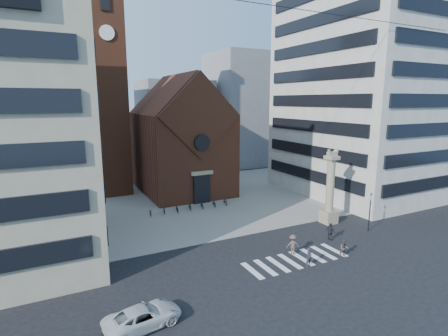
{
  "coord_description": "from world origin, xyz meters",
  "views": [
    {
      "loc": [
        -18.35,
        -26.05,
        14.02
      ],
      "look_at": [
        -1.09,
        8.0,
        6.62
      ],
      "focal_mm": 28.0,
      "sensor_mm": 36.0,
      "label": 1
    }
  ],
  "objects_px": {
    "traffic_light": "(370,211)",
    "white_car": "(143,317)",
    "pedestrian_1": "(344,248)",
    "lion_column": "(330,194)",
    "scooter_0": "(151,212)",
    "pedestrian_0": "(309,257)",
    "pedestrian_2": "(330,232)"
  },
  "relations": [
    {
      "from": "pedestrian_1",
      "to": "pedestrian_0",
      "type": "bearing_deg",
      "value": -148.28
    },
    {
      "from": "lion_column",
      "to": "pedestrian_1",
      "type": "xyz_separation_m",
      "value": [
        -5.18,
        -7.46,
        -2.65
      ]
    },
    {
      "from": "traffic_light",
      "to": "pedestrian_0",
      "type": "bearing_deg",
      "value": -162.78
    },
    {
      "from": "lion_column",
      "to": "pedestrian_2",
      "type": "xyz_separation_m",
      "value": [
        -3.48,
        -3.97,
        -2.56
      ]
    },
    {
      "from": "white_car",
      "to": "pedestrian_2",
      "type": "relative_size",
      "value": 2.75
    },
    {
      "from": "white_car",
      "to": "pedestrian_1",
      "type": "xyz_separation_m",
      "value": [
        18.8,
        1.73,
        0.12
      ]
    },
    {
      "from": "lion_column",
      "to": "traffic_light",
      "type": "bearing_deg",
      "value": -63.54
    },
    {
      "from": "scooter_0",
      "to": "pedestrian_2",
      "type": "bearing_deg",
      "value": -36.54
    },
    {
      "from": "lion_column",
      "to": "pedestrian_2",
      "type": "height_order",
      "value": "lion_column"
    },
    {
      "from": "traffic_light",
      "to": "white_car",
      "type": "relative_size",
      "value": 0.87
    },
    {
      "from": "traffic_light",
      "to": "pedestrian_1",
      "type": "relative_size",
      "value": 2.66
    },
    {
      "from": "lion_column",
      "to": "white_car",
      "type": "height_order",
      "value": "lion_column"
    },
    {
      "from": "white_car",
      "to": "lion_column",
      "type": "bearing_deg",
      "value": -79.09
    },
    {
      "from": "scooter_0",
      "to": "white_car",
      "type": "bearing_deg",
      "value": -95.47
    },
    {
      "from": "pedestrian_0",
      "to": "pedestrian_1",
      "type": "height_order",
      "value": "pedestrian_0"
    },
    {
      "from": "traffic_light",
      "to": "white_car",
      "type": "height_order",
      "value": "traffic_light"
    },
    {
      "from": "pedestrian_1",
      "to": "traffic_light",
      "type": "bearing_deg",
      "value": 57.01
    },
    {
      "from": "white_car",
      "to": "scooter_0",
      "type": "bearing_deg",
      "value": -26.43
    },
    {
      "from": "pedestrian_2",
      "to": "white_car",
      "type": "bearing_deg",
      "value": 90.86
    },
    {
      "from": "pedestrian_2",
      "to": "scooter_0",
      "type": "distance_m",
      "value": 21.25
    },
    {
      "from": "traffic_light",
      "to": "pedestrian_0",
      "type": "relative_size",
      "value": 2.62
    },
    {
      "from": "lion_column",
      "to": "pedestrian_1",
      "type": "relative_size",
      "value": 5.36
    },
    {
      "from": "lion_column",
      "to": "pedestrian_0",
      "type": "relative_size",
      "value": 5.29
    },
    {
      "from": "white_car",
      "to": "scooter_0",
      "type": "relative_size",
      "value": 2.9
    },
    {
      "from": "lion_column",
      "to": "white_car",
      "type": "relative_size",
      "value": 1.76
    },
    {
      "from": "pedestrian_1",
      "to": "scooter_0",
      "type": "distance_m",
      "value": 22.95
    },
    {
      "from": "pedestrian_0",
      "to": "scooter_0",
      "type": "bearing_deg",
      "value": 101.38
    },
    {
      "from": "traffic_light",
      "to": "pedestrian_2",
      "type": "xyz_separation_m",
      "value": [
        -5.47,
        0.03,
        -1.39
      ]
    },
    {
      "from": "lion_column",
      "to": "scooter_0",
      "type": "height_order",
      "value": "lion_column"
    },
    {
      "from": "pedestrian_0",
      "to": "lion_column",
      "type": "bearing_deg",
      "value": 26.2
    },
    {
      "from": "traffic_light",
      "to": "pedestrian_2",
      "type": "height_order",
      "value": "traffic_light"
    },
    {
      "from": "pedestrian_0",
      "to": "scooter_0",
      "type": "height_order",
      "value": "pedestrian_0"
    }
  ]
}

